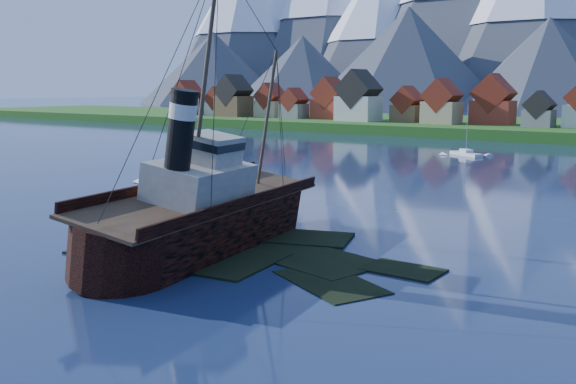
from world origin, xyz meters
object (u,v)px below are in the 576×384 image
Objects in this scene: tugboat_wreck at (215,211)px; sailboat_c at (466,154)px; sailboat_a at (177,181)px; sailboat_b at (200,159)px.

tugboat_wreck is 2.98× the size of sailboat_c.
sailboat_a reaches higher than sailboat_b.
sailboat_b is at bearing 83.78° from sailboat_a.
sailboat_a is at bearing 131.36° from tugboat_wreck.
tugboat_wreck is 40.71m from sailboat_a.
sailboat_b is (-48.65, 48.67, -2.95)m from tugboat_wreck.
sailboat_a is at bearing -23.58° from sailboat_b.
sailboat_b is 1.15× the size of sailboat_c.
sailboat_c is at bearing 75.79° from sailboat_b.
tugboat_wreck reaches higher than sailboat_b.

